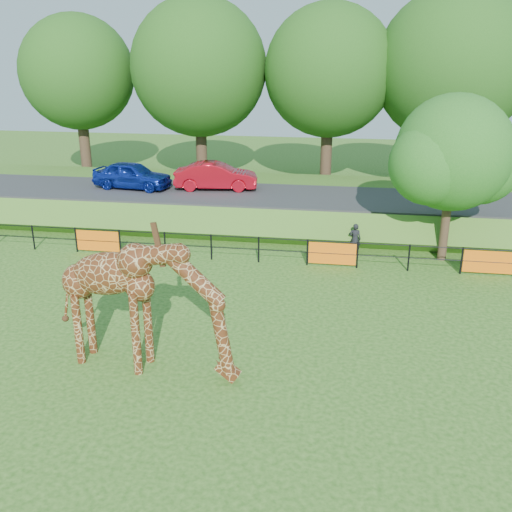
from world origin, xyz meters
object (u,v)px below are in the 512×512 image
object	(u,v)px
car_red	(216,176)
visitor	(355,239)
tree_east	(455,157)
giraffe	(146,306)
car_blue	(132,175)

from	to	relation	value
car_red	visitor	size ratio (longest dim) A/B	3.12
car_red	visitor	bearing A→B (deg)	-132.18
car_red	tree_east	size ratio (longest dim) A/B	0.63
giraffe	tree_east	bearing A→B (deg)	56.70
giraffe	car_blue	world-z (taller)	giraffe
visitor	giraffe	bearing A→B (deg)	68.22
giraffe	tree_east	distance (m)	14.09
giraffe	tree_east	world-z (taller)	tree_east
visitor	car_red	bearing A→B (deg)	-28.98
car_red	tree_east	distance (m)	12.26
giraffe	visitor	bearing A→B (deg)	70.38
car_red	giraffe	bearing A→B (deg)	179.27
car_blue	tree_east	world-z (taller)	tree_east
car_blue	visitor	size ratio (longest dim) A/B	3.02
car_blue	tree_east	distance (m)	16.13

